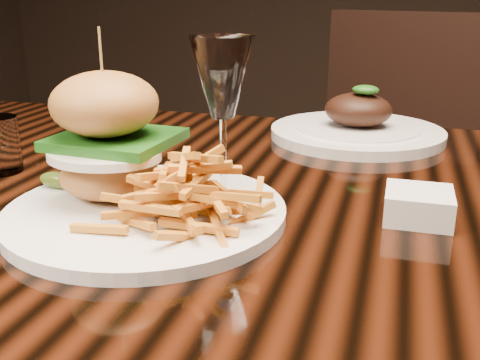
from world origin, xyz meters
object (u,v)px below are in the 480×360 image
(dining_table, at_px, (288,245))
(far_dish, at_px, (357,128))
(wine_glass, at_px, (222,83))
(burger_plate, at_px, (140,171))
(chair_far, at_px, (381,164))

(dining_table, distance_m, far_dish, 0.34)
(dining_table, height_order, wine_glass, wine_glass)
(burger_plate, distance_m, chair_far, 1.08)
(far_dish, height_order, chair_far, chair_far)
(far_dish, relative_size, chair_far, 0.33)
(dining_table, bearing_deg, chair_far, 84.05)
(dining_table, bearing_deg, far_dish, 79.68)
(dining_table, distance_m, chair_far, 0.90)
(dining_table, distance_m, wine_glass, 0.25)
(chair_far, bearing_deg, dining_table, -75.70)
(burger_plate, relative_size, chair_far, 0.35)
(wine_glass, bearing_deg, chair_far, 80.07)
(dining_table, distance_m, burger_plate, 0.24)
(burger_plate, bearing_deg, far_dish, 81.07)
(wine_glass, height_order, far_dish, wine_glass)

